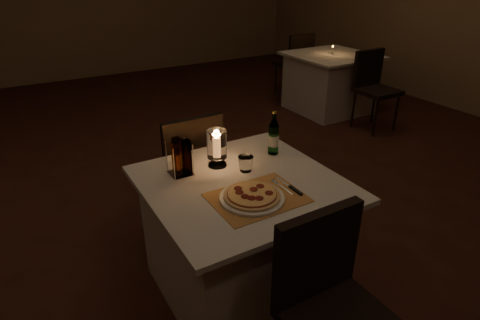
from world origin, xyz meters
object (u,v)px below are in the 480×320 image
chair_far (189,162)px  plate (252,198)px  main_table (242,237)px  neighbor_table_right (329,82)px  chair_near (330,295)px  water_bottle (274,137)px  pizza (252,195)px  tumbler (246,164)px  hurricane_candle (217,145)px

chair_far → plate: chair_far is taller
main_table → neighbor_table_right: 3.50m
chair_near → main_table: bearing=90.0°
water_bottle → plate: bearing=-135.4°
plate → pizza: bearing=55.0°
pizza → tumbler: 0.31m
neighbor_table_right → plate: bearing=-138.2°
plate → tumbler: 0.31m
main_table → tumbler: tumbler is taller
chair_near → water_bottle: 1.03m
plate → main_table: bearing=74.5°
tumbler → water_bottle: size_ratio=0.32×
pizza → hurricane_candle: hurricane_candle is taller
chair_near → pizza: bearing=95.3°
plate → neighbor_table_right: 3.67m
hurricane_candle → neighbor_table_right: (2.70, 2.02, -0.49)m
main_table → water_bottle: (0.34, 0.21, 0.47)m
chair_near → hurricane_candle: bearing=91.5°
water_bottle → pizza: bearing=-135.4°
chair_far → plate: 0.92m
water_bottle → neighbor_table_right: (2.33, 2.04, -0.47)m
hurricane_candle → neighbor_table_right: size_ratio=0.22×
hurricane_candle → main_table: bearing=-84.1°
main_table → water_bottle: water_bottle is taller
pizza → water_bottle: 0.56m
main_table → chair_far: chair_far is taller
chair_near → plate: size_ratio=2.81×
main_table → pizza: pizza is taller
chair_near → hurricane_candle: 1.00m
chair_far → pizza: 0.92m
pizza → water_bottle: water_bottle is taller
chair_near → neighbor_table_right: 4.00m
plate → tumbler: tumbler is taller
chair_near → plate: 0.57m
chair_near → hurricane_candle: size_ratio=4.18×
chair_near → plate: bearing=95.3°
pizza → neighbor_table_right: (2.72, 2.43, -0.39)m
chair_far → tumbler: (0.08, -0.62, 0.23)m
neighbor_table_right → main_table: bearing=-139.9°
tumbler → neighbor_table_right: size_ratio=0.09×
chair_near → tumbler: (0.08, 0.81, 0.23)m
main_table → tumbler: size_ratio=11.63×
main_table → chair_far: bearing=90.0°
chair_far → tumbler: size_ratio=10.46×
chair_far → water_bottle: 0.68m
pizza → chair_far: bearing=86.8°
hurricane_candle → plate: bearing=-93.5°
water_bottle → hurricane_candle: bearing=175.8°
water_bottle → main_table: bearing=-148.8°
main_table → pizza: 0.44m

